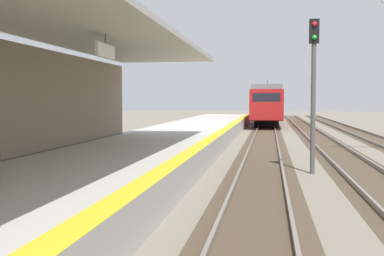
# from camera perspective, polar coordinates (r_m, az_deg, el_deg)

# --- Properties ---
(station_platform) EXTENTS (5.00, 80.00, 0.91)m
(station_platform) POSITION_cam_1_polar(r_m,az_deg,el_deg) (16.04, -8.04, -4.13)
(station_platform) COLOR #B7B5AD
(station_platform) RESTS_ON ground
(track_pair_nearest_platform) EXTENTS (2.34, 120.00, 0.16)m
(track_pair_nearest_platform) POSITION_cam_1_polar(r_m,az_deg,el_deg) (19.37, 8.13, -4.05)
(track_pair_nearest_platform) COLOR #4C3D2D
(track_pair_nearest_platform) RESTS_ON ground
(track_pair_middle) EXTENTS (2.34, 120.00, 0.16)m
(track_pair_middle) POSITION_cam_1_polar(r_m,az_deg,el_deg) (19.62, 18.13, -4.09)
(track_pair_middle) COLOR #4C3D2D
(track_pair_middle) RESTS_ON ground
(approaching_train) EXTENTS (2.93, 19.60, 4.76)m
(approaching_train) POSITION_cam_1_polar(r_m,az_deg,el_deg) (50.81, 8.67, 2.86)
(approaching_train) COLOR maroon
(approaching_train) RESTS_ON ground
(rail_signal_post) EXTENTS (0.32, 0.34, 5.20)m
(rail_signal_post) POSITION_cam_1_polar(r_m,az_deg,el_deg) (17.14, 13.86, 5.48)
(rail_signal_post) COLOR #4C4C4C
(rail_signal_post) RESTS_ON ground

